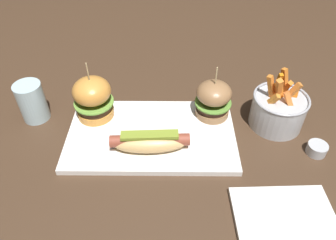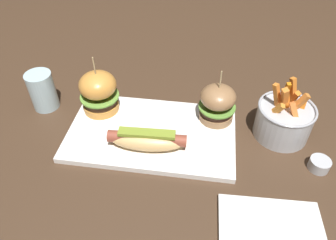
{
  "view_description": "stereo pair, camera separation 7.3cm",
  "coord_description": "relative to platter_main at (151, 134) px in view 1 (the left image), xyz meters",
  "views": [
    {
      "loc": [
        0.04,
        -0.54,
        0.55
      ],
      "look_at": [
        0.04,
        0.0,
        0.05
      ],
      "focal_mm": 34.18,
      "sensor_mm": 36.0,
      "label": 1
    },
    {
      "loc": [
        0.12,
        -0.53,
        0.55
      ],
      "look_at": [
        0.04,
        0.0,
        0.05
      ],
      "focal_mm": 34.18,
      "sensor_mm": 36.0,
      "label": 2
    }
  ],
  "objects": [
    {
      "name": "hot_dog",
      "position": [
        0.0,
        -0.05,
        0.03
      ],
      "size": [
        0.18,
        0.06,
        0.05
      ],
      "color": "tan",
      "rests_on": "platter_main"
    },
    {
      "name": "slider_left",
      "position": [
        -0.14,
        0.06,
        0.06
      ],
      "size": [
        0.1,
        0.1,
        0.15
      ],
      "color": "gold",
      "rests_on": "platter_main"
    },
    {
      "name": "fries_bucket",
      "position": [
        0.3,
        0.05,
        0.04
      ],
      "size": [
        0.13,
        0.13,
        0.14
      ],
      "color": "#B7BABF",
      "rests_on": "ground"
    },
    {
      "name": "sauce_ramekin",
      "position": [
        0.37,
        -0.05,
        0.01
      ],
      "size": [
        0.04,
        0.04,
        0.03
      ],
      "color": "#B7BABF",
      "rests_on": "ground"
    },
    {
      "name": "platter_main",
      "position": [
        0.0,
        0.0,
        0.0
      ],
      "size": [
        0.39,
        0.23,
        0.01
      ],
      "primitive_type": "cube",
      "color": "white",
      "rests_on": "ground"
    },
    {
      "name": "water_glass",
      "position": [
        -0.29,
        0.07,
        0.04
      ],
      "size": [
        0.07,
        0.07,
        0.1
      ],
      "primitive_type": "cylinder",
      "color": "silver",
      "rests_on": "ground"
    },
    {
      "name": "ground_plane",
      "position": [
        0.0,
        0.0,
        -0.01
      ],
      "size": [
        3.0,
        3.0,
        0.0
      ],
      "primitive_type": "plane",
      "color": "#422D1E"
    },
    {
      "name": "side_plate",
      "position": [
        0.26,
        -0.24,
        -0.0
      ],
      "size": [
        0.2,
        0.2,
        0.01
      ],
      "primitive_type": "cube",
      "rotation": [
        0.0,
        0.0,
        0.04
      ],
      "color": "white",
      "rests_on": "ground"
    },
    {
      "name": "slider_right",
      "position": [
        0.15,
        0.07,
        0.05
      ],
      "size": [
        0.09,
        0.09,
        0.14
      ],
      "color": "#966C45",
      "rests_on": "platter_main"
    }
  ]
}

